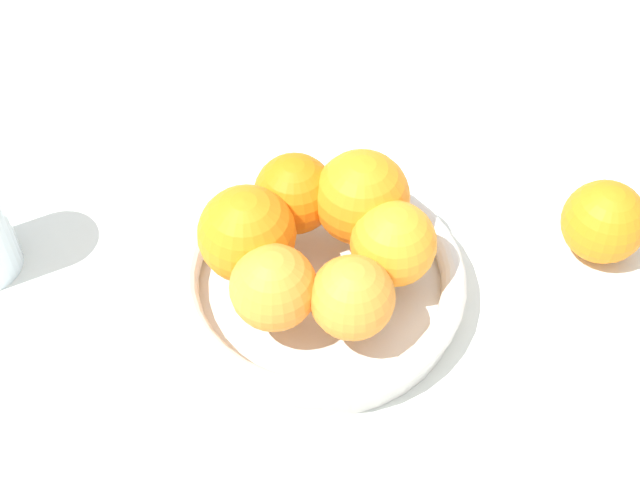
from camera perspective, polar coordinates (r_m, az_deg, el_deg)
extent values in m
plane|color=silver|center=(0.80, 0.00, -3.66)|extent=(4.00, 4.00, 0.00)
cylinder|color=silver|center=(0.79, 0.00, -3.25)|extent=(0.24, 0.24, 0.02)
torus|color=silver|center=(0.77, 0.00, -2.33)|extent=(0.25, 0.25, 0.02)
sphere|color=orange|center=(0.74, -4.70, 0.38)|extent=(0.08, 0.08, 0.08)
sphere|color=orange|center=(0.71, -3.00, -3.05)|extent=(0.07, 0.07, 0.07)
sphere|color=orange|center=(0.70, 2.08, -3.70)|extent=(0.07, 0.07, 0.07)
sphere|color=orange|center=(0.74, 4.72, -0.24)|extent=(0.07, 0.07, 0.07)
sphere|color=orange|center=(0.76, 2.68, 2.73)|extent=(0.08, 0.08, 0.08)
sphere|color=orange|center=(0.77, -1.64, 2.99)|extent=(0.07, 0.07, 0.07)
sphere|color=orange|center=(0.84, 17.71, 1.12)|extent=(0.08, 0.08, 0.08)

